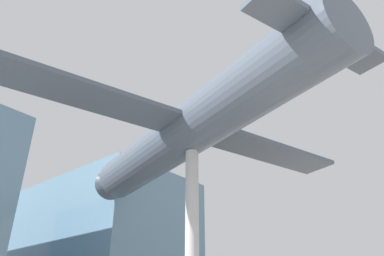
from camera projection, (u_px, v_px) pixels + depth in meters
name	position (u px, v px, depth m)	size (l,w,h in m)	color
support_pylon_central	(192.00, 254.00, 12.78)	(0.49, 0.49, 7.63)	#B7B7BC
suspended_airplane	(188.00, 130.00, 15.22)	(15.43, 15.79, 3.28)	#4C5666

